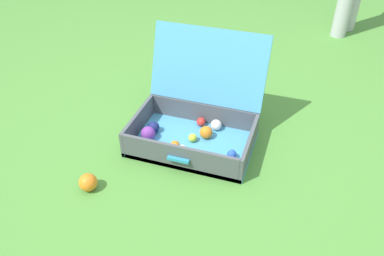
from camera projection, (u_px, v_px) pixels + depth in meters
ground_plane at (191, 148)px, 2.07m from camera, size 16.00×16.00×0.00m
open_suitcase at (196, 119)px, 2.08m from camera, size 0.63×0.58×0.53m
stray_ball_on_grass at (88, 182)px, 1.81m from camera, size 0.09×0.09×0.09m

